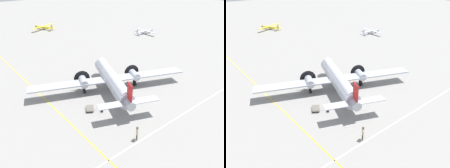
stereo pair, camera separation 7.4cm
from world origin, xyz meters
TOP-DOWN VIEW (x-y plane):
  - ground_plane at (0.00, 0.00)m, footprint 300.00×300.00m
  - apron_line_eastwest at (0.00, 9.98)m, footprint 120.00×0.16m
  - apron_line_northsouth at (-11.64, 0.00)m, footprint 0.16×120.00m
  - airliner_main at (0.36, -0.15)m, footprint 17.51×26.01m
  - crew_foreground at (-11.19, 5.23)m, footprint 0.53×0.43m
  - suitcase_near_door at (-3.71, 4.97)m, footprint 0.42×0.16m
  - baggage_cart at (-2.15, 6.03)m, footprint 2.10×1.90m
  - light_aircraft_distant at (23.99, -33.82)m, footprint 9.11×6.78m
  - light_aircraft_taxiing at (51.21, -10.18)m, footprint 7.86×10.09m
  - traffic_cone at (-2.63, -0.60)m, footprint 0.48×0.48m

SIDE VIEW (x-z plane):
  - ground_plane at x=0.00m, z-range 0.00..0.00m
  - apron_line_eastwest at x=0.00m, z-range 0.00..0.01m
  - apron_line_northsouth at x=-11.64m, z-range 0.00..0.01m
  - suitcase_near_door at x=-3.71m, z-range -0.02..0.53m
  - baggage_cart at x=-2.15m, z-range 0.00..0.56m
  - traffic_cone at x=-2.63m, z-range -0.02..0.62m
  - light_aircraft_distant at x=23.99m, z-range -0.12..1.67m
  - light_aircraft_taxiing at x=51.21m, z-range -0.18..1.86m
  - crew_foreground at x=-11.19m, z-range 0.24..2.09m
  - airliner_main at x=0.36m, z-range -0.32..5.15m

